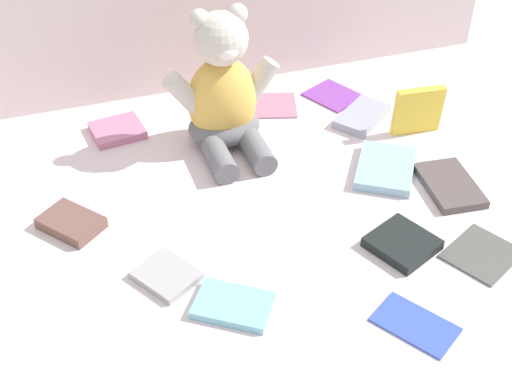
# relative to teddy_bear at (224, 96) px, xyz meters

# --- Properties ---
(ground_plane) EXTENTS (3.20, 3.20, 0.00)m
(ground_plane) POSITION_rel_teddy_bear_xyz_m (-0.05, -0.19, -0.10)
(ground_plane) COLOR silver
(teddy_bear) EXTENTS (0.23, 0.20, 0.27)m
(teddy_bear) POSITION_rel_teddy_bear_xyz_m (0.00, 0.00, 0.00)
(teddy_bear) COLOR #E5B24C
(teddy_bear) RESTS_ON ground_plane
(book_case_0) EXTENTS (0.11, 0.10, 0.02)m
(book_case_0) POSITION_rel_teddy_bear_xyz_m (-0.19, 0.09, -0.09)
(book_case_0) COLOR #BC6D8F
(book_case_0) RESTS_ON ground_plane
(book_case_1) EXTENTS (0.14, 0.13, 0.02)m
(book_case_1) POSITION_rel_teddy_bear_xyz_m (0.29, -0.01, -0.09)
(book_case_1) COLOR #9799AD
(book_case_1) RESTS_ON ground_plane
(book_case_2) EXTENTS (0.12, 0.12, 0.02)m
(book_case_2) POSITION_rel_teddy_bear_xyz_m (-0.31, -0.16, -0.09)
(book_case_2) COLOR brown
(book_case_2) RESTS_ON ground_plane
(book_case_3) EXTENTS (0.10, 0.14, 0.02)m
(book_case_3) POSITION_rel_teddy_bear_xyz_m (0.34, -0.27, -0.09)
(book_case_3) COLOR #514745
(book_case_3) RESTS_ON ground_plane
(book_case_4) EXTENTS (0.16, 0.17, 0.02)m
(book_case_4) POSITION_rel_teddy_bear_xyz_m (0.25, -0.19, -0.09)
(book_case_4) COLOR #8EB9CF
(book_case_4) RESTS_ON ground_plane
(book_case_5) EXTENTS (0.12, 0.13, 0.01)m
(book_case_5) POSITION_rel_teddy_bear_xyz_m (0.13, -0.53, -0.10)
(book_case_5) COLOR #3751B5
(book_case_5) RESTS_ON ground_plane
(book_case_6) EXTENTS (0.13, 0.13, 0.01)m
(book_case_6) POSITION_rel_teddy_bear_xyz_m (0.27, 0.09, -0.10)
(book_case_6) COLOR purple
(book_case_6) RESTS_ON ground_plane
(book_case_7) EXTENTS (0.11, 0.12, 0.01)m
(book_case_7) POSITION_rel_teddy_bear_xyz_m (-0.19, -0.33, -0.10)
(book_case_7) COLOR #A19FA0
(book_case_7) RESTS_ON ground_plane
(book_case_8) EXTENTS (0.13, 0.12, 0.01)m
(book_case_8) POSITION_rel_teddy_bear_xyz_m (-0.11, -0.42, -0.09)
(book_case_8) COLOR #7BBDD0
(book_case_8) RESTS_ON ground_plane
(book_case_9) EXTENTS (0.12, 0.13, 0.02)m
(book_case_9) POSITION_rel_teddy_bear_xyz_m (0.19, -0.38, -0.09)
(book_case_9) COLOR black
(book_case_9) RESTS_ON ground_plane
(book_case_10) EXTENTS (0.10, 0.03, 0.10)m
(book_case_10) POSITION_rel_teddy_bear_xyz_m (0.37, -0.09, -0.05)
(book_case_10) COLOR yellow
(book_case_10) RESTS_ON ground_plane
(book_case_12) EXTENTS (0.15, 0.13, 0.01)m
(book_case_12) POSITION_rel_teddy_bear_xyz_m (0.12, 0.10, -0.10)
(book_case_12) COLOR #AF6E89
(book_case_12) RESTS_ON ground_plane
(book_case_13) EXTENTS (0.14, 0.13, 0.01)m
(book_case_13) POSITION_rel_teddy_bear_xyz_m (0.30, -0.44, -0.10)
(book_case_13) COLOR #4F514B
(book_case_13) RESTS_ON ground_plane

